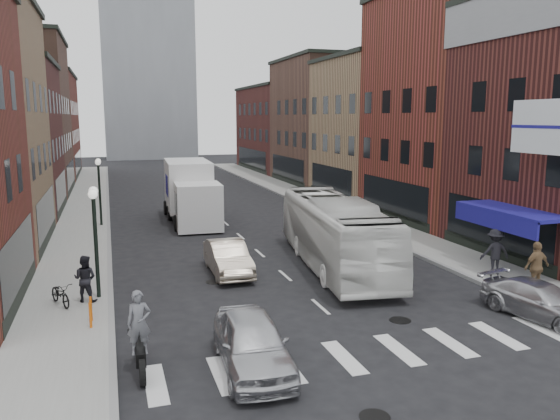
# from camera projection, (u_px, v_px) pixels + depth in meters

# --- Properties ---
(ground) EXTENTS (160.00, 160.00, 0.00)m
(ground) POSITION_uv_depth(u_px,v_px,m) (332.00, 317.00, 18.15)
(ground) COLOR black
(ground) RESTS_ON ground
(sidewalk_left) EXTENTS (3.00, 74.00, 0.15)m
(sidewalk_left) POSITION_uv_depth(u_px,v_px,m) (85.00, 216.00, 36.29)
(sidewalk_left) COLOR gray
(sidewalk_left) RESTS_ON ground
(sidewalk_right) EXTENTS (3.00, 74.00, 0.15)m
(sidewalk_right) POSITION_uv_depth(u_px,v_px,m) (322.00, 204.00, 41.34)
(sidewalk_right) COLOR gray
(sidewalk_right) RESTS_ON ground
(curb_left) EXTENTS (0.20, 74.00, 0.16)m
(curb_left) POSITION_uv_depth(u_px,v_px,m) (108.00, 216.00, 36.75)
(curb_left) COLOR gray
(curb_left) RESTS_ON ground
(curb_right) EXTENTS (0.20, 74.00, 0.16)m
(curb_right) POSITION_uv_depth(u_px,v_px,m) (303.00, 206.00, 40.91)
(curb_right) COLOR gray
(curb_right) RESTS_ON ground
(crosswalk_stripes) EXTENTS (12.00, 2.20, 0.01)m
(crosswalk_stripes) POSITION_uv_depth(u_px,v_px,m) (373.00, 353.00, 15.33)
(crosswalk_stripes) COLOR silver
(crosswalk_stripes) RESTS_ON ground
(bldg_left_far_a) EXTENTS (10.30, 12.20, 13.30)m
(bldg_left_far_a) POSITION_uv_depth(u_px,v_px,m) (3.00, 116.00, 45.47)
(bldg_left_far_a) COLOR brown
(bldg_left_far_a) RESTS_ON ground
(bldg_left_far_b) EXTENTS (10.30, 16.20, 11.30)m
(bldg_left_far_b) POSITION_uv_depth(u_px,v_px,m) (27.00, 126.00, 58.80)
(bldg_left_far_b) COLOR maroon
(bldg_left_far_b) RESTS_ON ground
(bldg_right_mid_a) EXTENTS (10.30, 10.20, 14.30)m
(bldg_right_mid_a) POSITION_uv_depth(u_px,v_px,m) (466.00, 108.00, 34.56)
(bldg_right_mid_a) COLOR maroon
(bldg_right_mid_a) RESTS_ON ground
(bldg_right_mid_b) EXTENTS (10.30, 10.20, 11.30)m
(bldg_right_mid_b) POSITION_uv_depth(u_px,v_px,m) (388.00, 128.00, 44.21)
(bldg_right_mid_b) COLOR #9F7958
(bldg_right_mid_b) RESTS_ON ground
(bldg_right_far_a) EXTENTS (10.30, 12.20, 12.30)m
(bldg_right_far_a) POSITION_uv_depth(u_px,v_px,m) (335.00, 121.00, 54.47)
(bldg_right_far_a) COLOR brown
(bldg_right_far_a) RESTS_ON ground
(bldg_right_far_b) EXTENTS (10.30, 16.20, 10.30)m
(bldg_right_far_b) POSITION_uv_depth(u_px,v_px,m) (290.00, 129.00, 67.79)
(bldg_right_far_b) COLOR #4A1C1A
(bldg_right_far_b) RESTS_ON ground
(awning_blue) EXTENTS (1.80, 5.00, 0.78)m
(awning_blue) POSITION_uv_depth(u_px,v_px,m) (507.00, 213.00, 22.71)
(awning_blue) COLOR navy
(awning_blue) RESTS_ON ground
(billboard_sign) EXTENTS (1.52, 3.00, 3.70)m
(billboard_sign) POSITION_uv_depth(u_px,v_px,m) (544.00, 129.00, 20.14)
(billboard_sign) COLOR black
(billboard_sign) RESTS_ON ground
(distant_tower) EXTENTS (14.00, 14.00, 50.00)m
(distant_tower) POSITION_uv_depth(u_px,v_px,m) (144.00, 0.00, 87.26)
(distant_tower) COLOR #9399A0
(distant_tower) RESTS_ON ground
(streetlamp_near) EXTENTS (0.32, 1.22, 4.11)m
(streetlamp_near) POSITION_uv_depth(u_px,v_px,m) (95.00, 222.00, 19.22)
(streetlamp_near) COLOR black
(streetlamp_near) RESTS_ON ground
(streetlamp_far) EXTENTS (0.32, 1.22, 4.11)m
(streetlamp_far) POSITION_uv_depth(u_px,v_px,m) (99.00, 179.00, 32.38)
(streetlamp_far) COLOR black
(streetlamp_far) RESTS_ON ground
(bike_rack) EXTENTS (0.08, 0.68, 0.80)m
(bike_rack) POSITION_uv_depth(u_px,v_px,m) (91.00, 312.00, 17.02)
(bike_rack) COLOR #D8590C
(bike_rack) RESTS_ON sidewalk_left
(box_truck) EXTENTS (2.94, 8.82, 3.79)m
(box_truck) POSITION_uv_depth(u_px,v_px,m) (191.00, 193.00, 34.28)
(box_truck) COLOR white
(box_truck) RESTS_ON ground
(motorcycle_rider) EXTENTS (0.62, 2.19, 2.23)m
(motorcycle_rider) POSITION_uv_depth(u_px,v_px,m) (140.00, 335.00, 13.97)
(motorcycle_rider) COLOR black
(motorcycle_rider) RESTS_ON ground
(transit_bus) EXTENTS (4.04, 11.34, 3.09)m
(transit_bus) POSITION_uv_depth(u_px,v_px,m) (335.00, 232.00, 24.02)
(transit_bus) COLOR silver
(transit_bus) RESTS_ON ground
(sedan_left_near) EXTENTS (1.98, 4.38, 1.46)m
(sedan_left_near) POSITION_uv_depth(u_px,v_px,m) (252.00, 342.00, 14.27)
(sedan_left_near) COLOR silver
(sedan_left_near) RESTS_ON ground
(sedan_left_far) EXTENTS (1.52, 4.22, 1.38)m
(sedan_left_far) POSITION_uv_depth(u_px,v_px,m) (228.00, 258.00, 23.01)
(sedan_left_far) COLOR beige
(sedan_left_far) RESTS_ON ground
(curb_car) EXTENTS (2.50, 4.34, 1.18)m
(curb_car) POSITION_uv_depth(u_px,v_px,m) (540.00, 301.00, 17.93)
(curb_car) COLOR #BBBABF
(curb_car) RESTS_ON ground
(parked_bicycle) EXTENTS (1.12, 1.62, 0.81)m
(parked_bicycle) POSITION_uv_depth(u_px,v_px,m) (60.00, 294.00, 18.76)
(parked_bicycle) COLOR black
(parked_bicycle) RESTS_ON sidewalk_left
(ped_left_solo) EXTENTS (0.93, 0.75, 1.66)m
(ped_left_solo) POSITION_uv_depth(u_px,v_px,m) (85.00, 278.00, 19.08)
(ped_left_solo) COLOR black
(ped_left_solo) RESTS_ON sidewalk_left
(ped_right_a) EXTENTS (1.31, 0.82, 1.88)m
(ped_right_a) POSITION_uv_depth(u_px,v_px,m) (495.00, 251.00, 22.46)
(ped_right_a) COLOR black
(ped_right_a) RESTS_ON sidewalk_right
(ped_right_b) EXTENTS (1.15, 0.64, 1.90)m
(ped_right_b) POSITION_uv_depth(u_px,v_px,m) (537.00, 267.00, 20.13)
(ped_right_b) COLOR brown
(ped_right_b) RESTS_ON sidewalk_right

